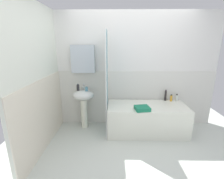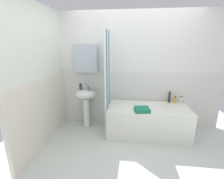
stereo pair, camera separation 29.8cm
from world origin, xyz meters
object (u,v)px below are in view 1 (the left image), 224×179
soap_dispenser (78,87)px  shampoo_bottle (177,98)px  toothbrush_cup (86,89)px  lotion_bottle (171,98)px  conditioner_bottle (166,95)px  sink (84,101)px  towel_folded (142,108)px  bathtub (146,119)px

soap_dispenser → shampoo_bottle: size_ratio=0.96×
toothbrush_cup → shampoo_bottle: (1.91, 0.14, -0.23)m
lotion_bottle → conditioner_bottle: size_ratio=0.63×
soap_dispenser → sink: bearing=-6.1°
soap_dispenser → toothbrush_cup: size_ratio=1.68×
sink → toothbrush_cup: size_ratio=9.69×
lotion_bottle → towel_folded: 0.85m
toothbrush_cup → bathtub: toothbrush_cup is taller
lotion_bottle → conditioner_bottle: bearing=157.4°
shampoo_bottle → towel_folded: bearing=-147.3°
sink → toothbrush_cup: toothbrush_cup is taller
sink → toothbrush_cup: (0.07, -0.03, 0.26)m
toothbrush_cup → towel_folded: toothbrush_cup is taller
sink → lotion_bottle: 1.85m
shampoo_bottle → conditioner_bottle: size_ratio=0.64×
towel_folded → lotion_bottle: bearing=35.7°
toothbrush_cup → conditioner_bottle: size_ratio=0.36×
toothbrush_cup → conditioner_bottle: toothbrush_cup is taller
sink → towel_folded: (1.16, -0.41, 0.00)m
bathtub → towel_folded: bearing=-119.6°
sink → lotion_bottle: (1.85, 0.09, 0.04)m
sink → shampoo_bottle: bearing=3.4°
soap_dispenser → shampoo_bottle: (2.09, 0.11, -0.25)m
bathtub → shampoo_bottle: shampoo_bottle is taller
soap_dispenser → towel_folded: (1.27, -0.42, -0.28)m
sink → toothbrush_cup: bearing=-19.2°
conditioner_bottle → sink: bearing=-175.6°
toothbrush_cup → bathtub: 1.36m
soap_dispenser → bathtub: (1.40, -0.18, -0.60)m
sink → soap_dispenser: bearing=173.9°
sink → shampoo_bottle: size_ratio=5.54×
shampoo_bottle → toothbrush_cup: bearing=-175.7°
toothbrush_cup → shampoo_bottle: 1.92m
toothbrush_cup → bathtub: bearing=-6.6°
toothbrush_cup → sink: bearing=160.8°
bathtub → conditioner_bottle: (0.45, 0.30, 0.40)m
soap_dispenser → bathtub: bearing=-7.2°
soap_dispenser → bathtub: 1.54m
toothbrush_cup → soap_dispenser: bearing=168.4°
towel_folded → sink: bearing=160.6°
lotion_bottle → towel_folded: (-0.69, -0.50, -0.04)m
soap_dispenser → conditioner_bottle: soap_dispenser is taller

